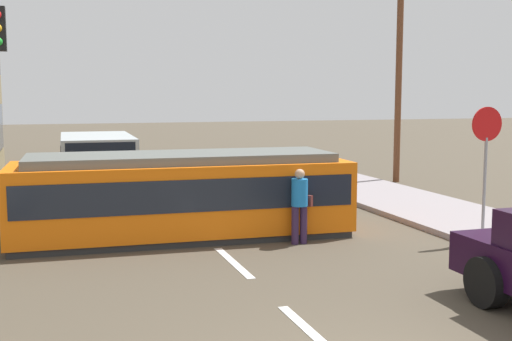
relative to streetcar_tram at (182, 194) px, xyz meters
name	(u,v)px	position (x,y,z in m)	size (l,w,h in m)	color
ground_plane	(190,224)	(0.47, 1.35, -1.00)	(120.00, 120.00, 0.00)	#4E4436
lane_stripe_1	(313,334)	(0.47, -6.65, -1.00)	(0.16, 2.40, 0.01)	silver
lane_stripe_2	(233,262)	(0.47, -2.65, -1.00)	(0.16, 2.40, 0.01)	silver
lane_stripe_3	(160,196)	(0.47, 6.00, -1.00)	(0.16, 2.40, 0.01)	silver
lane_stripe_4	(136,175)	(0.47, 12.00, -1.00)	(0.16, 2.40, 0.01)	silver
streetcar_tram	(182,194)	(0.00, 0.00, 0.00)	(7.76, 2.85, 1.95)	orange
city_bus	(97,156)	(-1.23, 9.57, 0.03)	(2.64, 5.31, 1.81)	#A6AEB1
pedestrian_crossing	(300,202)	(2.31, -1.56, -0.06)	(0.50, 0.36, 1.67)	#332040
stop_sign	(486,144)	(6.33, -2.59, 1.19)	(0.76, 0.07, 2.88)	gray
utility_pole_mid	(399,61)	(9.57, 6.76, 3.53)	(1.80, 0.24, 8.71)	brown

